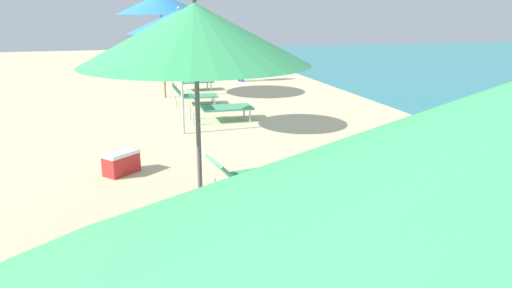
{
  "coord_description": "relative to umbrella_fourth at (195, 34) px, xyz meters",
  "views": [
    {
      "loc": [
        -1.75,
        8.41,
        2.48
      ],
      "look_at": [
        -0.33,
        13.45,
        1.02
      ],
      "focal_mm": 33.94,
      "sensor_mm": 36.0,
      "label": 1
    }
  ],
  "objects": [
    {
      "name": "lounger_fourth_inland",
      "position": [
        0.7,
        -1.19,
        -1.92
      ],
      "size": [
        1.58,
        0.92,
        0.61
      ],
      "rotation": [
        0.0,
        0.0,
        0.18
      ],
      "color": "#D8593F",
      "rests_on": "ground"
    },
    {
      "name": "lounger_farthest_shoreside",
      "position": [
        1.36,
        10.12,
        -1.92
      ],
      "size": [
        1.37,
        0.65,
        0.57
      ],
      "rotation": [
        0.0,
        0.0,
        0.05
      ],
      "color": "#4CA572",
      "rests_on": "ground"
    },
    {
      "name": "lounger_fifth_shoreside",
      "position": [
        1.34,
        5.7,
        -1.88
      ],
      "size": [
        1.46,
        0.7,
        0.72
      ],
      "rotation": [
        0.0,
        0.0,
        -0.02
      ],
      "color": "#4CA572",
      "rests_on": "ground"
    },
    {
      "name": "umbrella_farthest",
      "position": [
        0.47,
        9.07,
        0.37
      ],
      "size": [
        2.46,
        2.46,
        2.94
      ],
      "color": "olive",
      "rests_on": "ground"
    },
    {
      "name": "person_walking_near",
      "position": [
        3.34,
        11.61,
        -1.29
      ],
      "size": [
        0.36,
        0.42,
        1.56
      ],
      "rotation": [
        0.0,
        0.0,
        0.5
      ],
      "color": "#334CB2",
      "rests_on": "ground"
    },
    {
      "name": "lounger_farthest_inland",
      "position": [
        1.09,
        7.84,
        -1.96
      ],
      "size": [
        1.24,
        0.67,
        0.57
      ],
      "rotation": [
        0.0,
        0.0,
        -0.07
      ],
      "color": "#4CA572",
      "rests_on": "ground"
    },
    {
      "name": "umbrella_fourth",
      "position": [
        0.0,
        0.0,
        0.0
      ],
      "size": [
        2.36,
        2.36,
        2.6
      ],
      "color": "#4C4C51",
      "rests_on": "ground"
    },
    {
      "name": "umbrella_fifth",
      "position": [
        0.42,
        4.73,
        0.01
      ],
      "size": [
        2.0,
        2.0,
        2.53
      ],
      "color": "silver",
      "rests_on": "ground"
    },
    {
      "name": "lounger_fourth_shoreside",
      "position": [
        0.89,
        1.01,
        -1.91
      ],
      "size": [
        1.34,
        0.81,
        0.61
      ],
      "rotation": [
        0.0,
        0.0,
        0.17
      ],
      "color": "#4CA572",
      "rests_on": "ground"
    },
    {
      "name": "cooler_box",
      "position": [
        -0.84,
        2.48,
        -2.06
      ],
      "size": [
        0.6,
        0.57,
        0.35
      ],
      "color": "red",
      "rests_on": "ground"
    }
  ]
}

